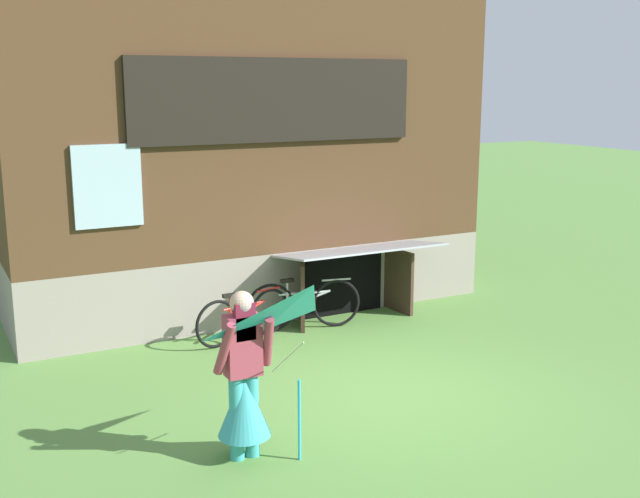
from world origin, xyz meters
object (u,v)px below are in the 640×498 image
at_px(person, 244,389).
at_px(bicycle_red, 244,316).
at_px(kite, 314,335).
at_px(bicycle_silver, 304,304).

distance_m(person, bicycle_red, 3.55).
distance_m(kite, bicycle_red, 4.09).
xyz_separation_m(person, bicycle_red, (1.33, 3.27, -0.36)).
distance_m(kite, bicycle_silver, 4.47).
relative_size(person, kite, 1.00).
bearing_deg(bicycle_red, kite, -116.11).
height_order(kite, bicycle_red, kite).
relative_size(person, bicycle_red, 1.07).
bearing_deg(bicycle_red, person, -125.46).
bearing_deg(bicycle_silver, kite, -102.11).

